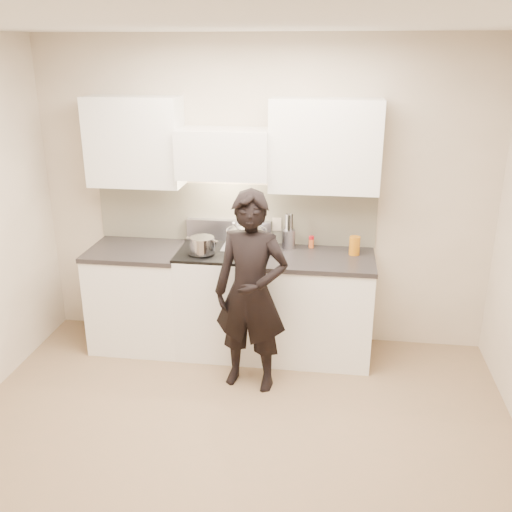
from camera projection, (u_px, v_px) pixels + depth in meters
The scene contains 11 objects.
ground_plane at pixel (229, 452), 3.85m from camera, with size 4.00×4.00×0.00m, color #86694C.
room_shell at pixel (227, 209), 3.66m from camera, with size 4.04×3.54×2.70m.
stove at pixel (224, 299), 5.06m from camera, with size 0.76×0.65×0.96m.
counter_right at pixel (318, 306), 4.95m from camera, with size 0.92×0.67×0.92m.
counter_left at pixel (140, 296), 5.16m from camera, with size 0.82×0.67×0.92m.
wok at pixel (246, 235), 4.92m from camera, with size 0.36×0.44×0.29m.
stock_pot at pixel (202, 245), 4.75m from camera, with size 0.29×0.25×0.14m.
utensil_crock at pixel (289, 238), 4.98m from camera, with size 0.11×0.11×0.31m.
spice_jar at pixel (311, 242), 5.00m from camera, with size 0.05×0.05×0.11m.
oil_glass at pixel (355, 246), 4.83m from camera, with size 0.09×0.09×0.16m.
person at pixel (251, 293), 4.39m from camera, with size 0.59×0.38×1.60m, color black.
Camera 1 is at (0.61, -3.11, 2.57)m, focal length 40.00 mm.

